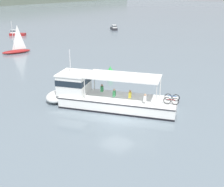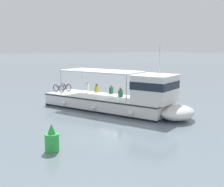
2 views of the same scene
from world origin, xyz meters
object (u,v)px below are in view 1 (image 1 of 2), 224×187
motorboat_off_stern (17,33)px  sailboat_off_bow (17,50)px  ferry_main (102,96)px  channel_buoy (110,72)px  motorboat_near_starboard (114,28)px

motorboat_off_stern → sailboat_off_bow: bearing=-125.4°
ferry_main → channel_buoy: 9.61m
sailboat_off_bow → channel_buoy: size_ratio=3.86×
motorboat_off_stern → channel_buoy: 38.90m
sailboat_off_bow → channel_buoy: sailboat_off_bow is taller
channel_buoy → ferry_main: bearing=-147.1°
motorboat_off_stern → channel_buoy: size_ratio=2.67×
ferry_main → channel_buoy: ferry_main is taller
motorboat_off_stern → channel_buoy: channel_buoy is taller
ferry_main → motorboat_near_starboard: 51.02m
channel_buoy → motorboat_near_starboard: bearing=36.4°
motorboat_near_starboard → sailboat_off_bow: (-32.32, -3.60, -0.00)m
ferry_main → channel_buoy: size_ratio=9.25×
motorboat_near_starboard → channel_buoy: size_ratio=2.54×
motorboat_near_starboard → motorboat_off_stern: bearing=149.7°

